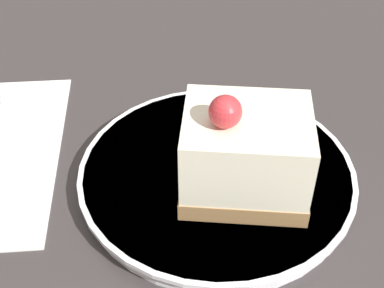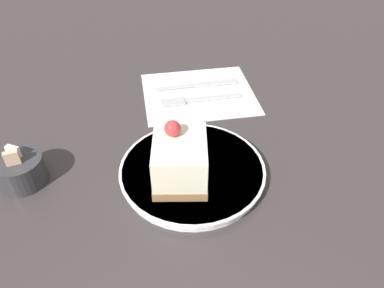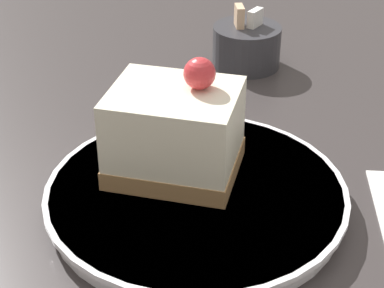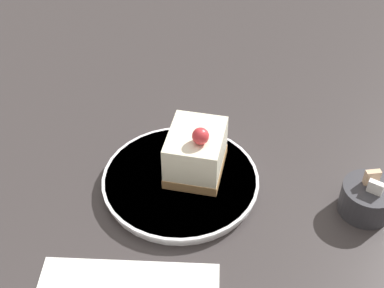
# 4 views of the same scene
# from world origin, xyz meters

# --- Properties ---
(ground_plane) EXTENTS (4.00, 4.00, 0.00)m
(ground_plane) POSITION_xyz_m (0.00, 0.00, 0.00)
(ground_plane) COLOR #383333
(plate) EXTENTS (0.22, 0.22, 0.02)m
(plate) POSITION_xyz_m (0.01, -0.03, 0.01)
(plate) COLOR white
(plate) RESTS_ON ground_plane
(cake_slice) EXTENTS (0.10, 0.08, 0.09)m
(cake_slice) POSITION_xyz_m (-0.01, -0.01, 0.05)
(cake_slice) COLOR #9E7547
(cake_slice) RESTS_ON plate
(sugar_bowl) EXTENTS (0.07, 0.07, 0.07)m
(sugar_bowl) POSITION_xyz_m (0.01, 0.23, 0.02)
(sugar_bowl) COLOR #333338
(sugar_bowl) RESTS_ON ground_plane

